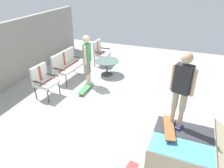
% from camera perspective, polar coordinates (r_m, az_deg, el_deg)
% --- Properties ---
extents(ground_plane, '(12.00, 12.00, 0.10)m').
position_cam_1_polar(ground_plane, '(5.87, 1.81, -7.97)').
color(ground_plane, '#A8A8A3').
extents(skate_ramp, '(1.76, 1.96, 0.52)m').
position_cam_1_polar(skate_ramp, '(4.84, 19.15, -14.28)').
color(skate_ramp, tan).
rests_on(skate_ramp, ground_plane).
extents(patio_bench, '(1.28, 0.63, 1.02)m').
position_cam_1_polar(patio_bench, '(7.53, -12.41, 5.69)').
color(patio_bench, '#38383D').
rests_on(patio_bench, ground_plane).
extents(patio_chair_near_house, '(0.63, 0.56, 1.02)m').
position_cam_1_polar(patio_chair_near_house, '(8.64, -3.45, 9.17)').
color(patio_chair_near_house, '#38383D').
rests_on(patio_chair_near_house, ground_plane).
extents(patio_chair_by_wall, '(0.66, 0.60, 1.02)m').
position_cam_1_polar(patio_chair_by_wall, '(6.57, -18.51, 1.42)').
color(patio_chair_by_wall, '#38383D').
rests_on(patio_chair_by_wall, ground_plane).
extents(patio_table, '(0.90, 0.90, 0.57)m').
position_cam_1_polar(patio_table, '(7.76, -1.43, 5.34)').
color(patio_table, '#38383D').
rests_on(patio_table, ground_plane).
extents(person_watching, '(0.48, 0.28, 1.74)m').
position_cam_1_polar(person_watching, '(6.77, -6.83, 7.32)').
color(person_watching, navy).
rests_on(person_watching, ground_plane).
extents(person_skater, '(0.31, 0.46, 1.66)m').
position_cam_1_polar(person_skater, '(4.19, 18.72, -0.59)').
color(person_skater, navy).
rests_on(person_skater, skate_ramp).
extents(skateboard_by_bench, '(0.80, 0.20, 0.10)m').
position_cam_1_polar(skateboard_by_bench, '(6.82, -7.32, -1.28)').
color(skateboard_by_bench, '#3F8C4C').
rests_on(skateboard_by_bench, ground_plane).
extents(skateboard_on_ramp, '(0.82, 0.34, 0.10)m').
position_cam_1_polar(skateboard_on_ramp, '(4.50, 15.44, -11.50)').
color(skateboard_on_ramp, brown).
rests_on(skateboard_on_ramp, skate_ramp).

